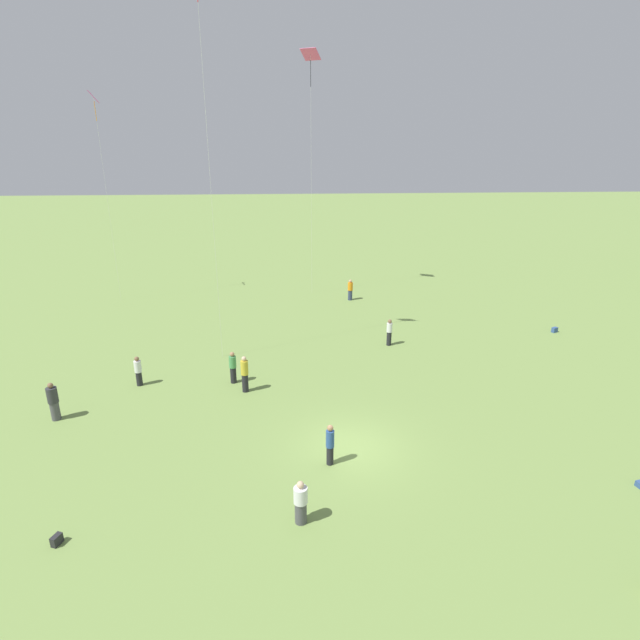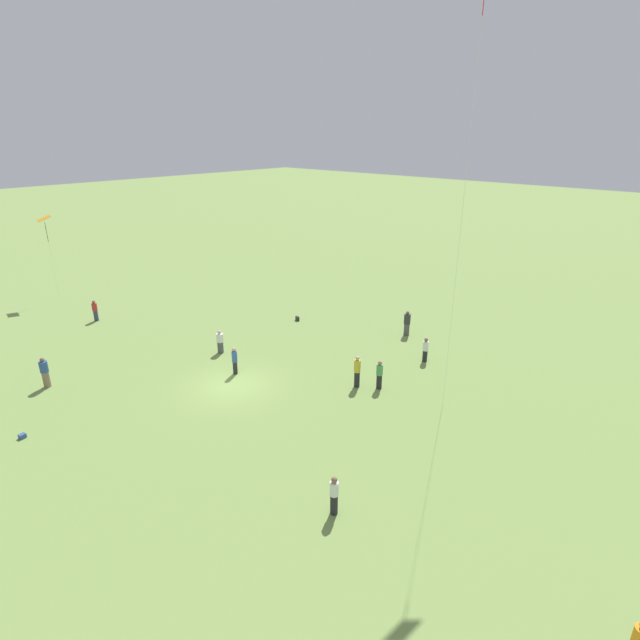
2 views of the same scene
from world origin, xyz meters
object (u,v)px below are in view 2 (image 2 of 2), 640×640
(kite_0, at_px, (44,221))
(picnic_bag_0, at_px, (297,318))
(person_0, at_px, (379,375))
(person_10, at_px, (45,373))
(person_8, at_px, (95,311))
(person_7, at_px, (220,342))
(person_4, at_px, (425,350))
(kite_2, at_px, (484,2))
(person_1, at_px, (357,371))
(picnic_bag_2, at_px, (22,436))
(person_3, at_px, (334,495))
(person_2, at_px, (407,323))
(person_5, at_px, (235,360))

(kite_0, distance_m, picnic_bag_0, 22.86)
(person_0, relative_size, person_10, 0.94)
(person_10, distance_m, picnic_bag_0, 17.42)
(person_8, bearing_deg, person_7, 161.97)
(person_4, distance_m, kite_2, 18.55)
(person_8, distance_m, kite_2, 32.19)
(person_4, xyz_separation_m, person_7, (10.64, 7.92, -0.04))
(person_0, xyz_separation_m, person_1, (1.06, 0.68, 0.10))
(person_4, xyz_separation_m, picnic_bag_2, (9.80, 20.27, -0.69))
(person_10, relative_size, kite_0, 0.26)
(person_10, xyz_separation_m, kite_2, (-17.71, -13.59, 17.71))
(person_3, xyz_separation_m, picnic_bag_2, (14.29, 6.25, -0.74))
(person_8, height_order, person_10, person_10)
(picnic_bag_0, bearing_deg, person_2, -157.74)
(person_4, distance_m, picnic_bag_0, 11.06)
(kite_2, xyz_separation_m, picnic_bag_0, (14.52, -3.53, -18.44))
(person_2, relative_size, picnic_bag_0, 4.51)
(person_1, relative_size, picnic_bag_0, 4.75)
(person_0, xyz_separation_m, person_2, (3.17, -7.68, 0.03))
(person_1, relative_size, kite_2, 0.10)
(person_3, relative_size, person_8, 1.03)
(person_0, height_order, person_5, person_0)
(person_8, bearing_deg, kite_0, -34.66)
(person_3, distance_m, kite_0, 35.71)
(kite_0, bearing_deg, person_7, 61.75)
(kite_0, bearing_deg, picnic_bag_0, 81.95)
(person_2, bearing_deg, person_10, -61.65)
(person_7, bearing_deg, person_1, 136.58)
(person_3, distance_m, picnic_bag_2, 15.61)
(person_2, relative_size, person_10, 1.00)
(person_1, xyz_separation_m, person_5, (6.42, 3.66, -0.09))
(kite_2, xyz_separation_m, picnic_bag_2, (13.28, 16.41, -18.50))
(kite_0, bearing_deg, person_5, 57.71)
(person_1, bearing_deg, person_0, 161.58)
(person_5, relative_size, picnic_bag_0, 4.25)
(person_5, xyz_separation_m, picnic_bag_0, (3.49, -8.84, -0.71))
(picnic_bag_2, bearing_deg, person_0, -122.22)
(person_2, bearing_deg, person_4, 15.30)
(person_8, bearing_deg, person_3, 141.52)
(person_1, bearing_deg, person_5, -21.51)
(person_5, bearing_deg, picnic_bag_0, 85.55)
(person_2, distance_m, kite_2, 20.10)
(person_8, xyz_separation_m, kite_2, (-25.93, -6.90, 17.79))
(person_0, height_order, person_3, person_0)
(person_8, bearing_deg, picnic_bag_2, 111.47)
(picnic_bag_0, bearing_deg, person_8, 42.41)
(kite_2, relative_size, picnic_bag_0, 49.65)
(person_1, relative_size, kite_0, 0.27)
(picnic_bag_2, bearing_deg, picnic_bag_0, -86.45)
(picnic_bag_0, bearing_deg, person_10, 79.42)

